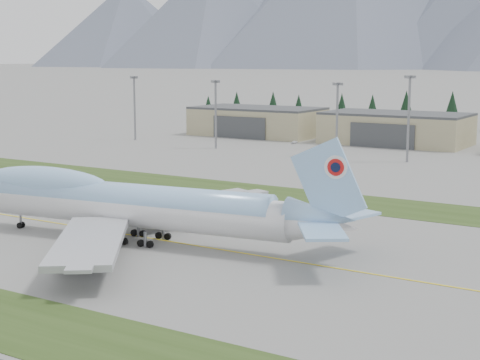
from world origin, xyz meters
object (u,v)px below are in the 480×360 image
Objects in this scene: boeing_747_freighter at (132,204)px; hangar_center at (396,128)px; service_vehicle_a at (294,144)px; hangar_left at (257,121)px.

boeing_747_freighter is 1.44× the size of hangar_center.
boeing_747_freighter is at bearing -68.36° from service_vehicle_a.
hangar_left is 1.00× the size of hangar_center.
boeing_747_freighter is 166.42m from hangar_left.
boeing_747_freighter is at bearing -66.46° from hangar_left.
hangar_left is at bearing 105.43° from boeing_747_freighter.
service_vehicle_a is (-30.21, -17.08, -5.39)m from hangar_center.
hangar_center is at bearing 34.02° from service_vehicle_a.
hangar_left is at bearing 180.00° from hangar_center.
boeing_747_freighter is 141.88m from service_vehicle_a.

